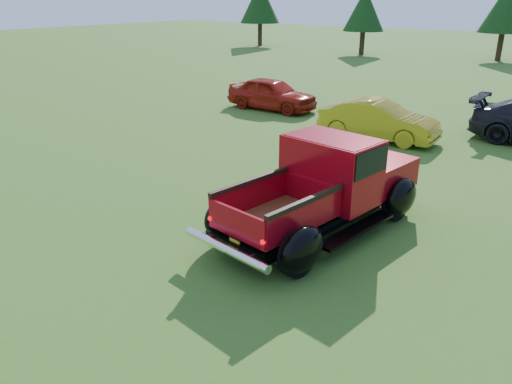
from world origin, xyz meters
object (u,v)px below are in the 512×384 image
(tree_far_west, at_px, (260,2))
(show_car_yellow, at_px, (379,120))
(show_car_red, at_px, (272,94))
(tree_mid_left, at_px, (507,7))
(pickup_truck, at_px, (330,184))
(tree_west, at_px, (364,10))

(tree_far_west, xyz_separation_m, show_car_yellow, (20.50, -22.13, -2.93))
(show_car_red, height_order, show_car_yellow, show_car_red)
(tree_far_west, relative_size, show_car_red, 1.47)
(tree_mid_left, relative_size, pickup_truck, 1.02)
(tree_far_west, distance_m, pickup_truck, 36.19)
(pickup_truck, relative_size, show_car_yellow, 1.37)
(pickup_truck, height_order, show_car_red, pickup_truck)
(tree_west, bearing_deg, show_car_red, -74.40)
(pickup_truck, height_order, show_car_yellow, pickup_truck)
(pickup_truck, bearing_deg, show_car_yellow, 113.72)
(show_car_yellow, bearing_deg, tree_mid_left, 1.17)
(tree_west, relative_size, show_car_red, 1.30)
(tree_far_west, xyz_separation_m, show_car_red, (15.45, -20.53, -2.92))
(tree_mid_left, distance_m, show_car_yellow, 23.35)
(tree_far_west, xyz_separation_m, pickup_truck, (22.24, -28.42, -2.69))
(show_car_yellow, bearing_deg, show_car_red, 69.85)
(show_car_yellow, bearing_deg, tree_west, 23.88)
(pickup_truck, bearing_deg, tree_far_west, 136.26)
(tree_west, distance_m, show_car_yellow, 23.73)
(show_car_yellow, bearing_deg, pickup_truck, -167.02)
(tree_west, bearing_deg, pickup_truck, -65.94)
(tree_west, xyz_separation_m, show_car_yellow, (10.50, -21.13, -2.52))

